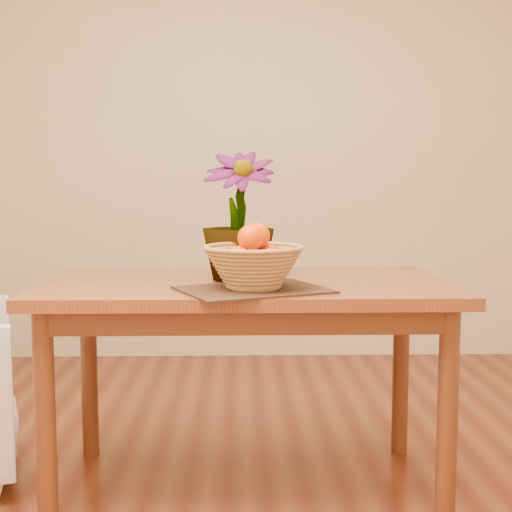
{
  "coord_description": "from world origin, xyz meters",
  "views": [
    {
      "loc": [
        -0.02,
        -2.15,
        1.09
      ],
      "look_at": [
        0.03,
        0.09,
        0.86
      ],
      "focal_mm": 50.0,
      "sensor_mm": 36.0,
      "label": 1
    }
  ],
  "objects": [
    {
      "name": "wicker_basket",
      "position": [
        0.02,
        0.07,
        0.82
      ],
      "size": [
        0.32,
        0.32,
        0.13
      ],
      "color": "#A88246",
      "rests_on": "placemat"
    },
    {
      "name": "table",
      "position": [
        0.0,
        0.3,
        0.66
      ],
      "size": [
        1.4,
        0.8,
        0.75
      ],
      "color": "maroon",
      "rests_on": "floor"
    },
    {
      "name": "orange_pile",
      "position": [
        0.02,
        0.07,
        0.87
      ],
      "size": [
        0.18,
        0.19,
        0.15
      ],
      "rotation": [
        0.0,
        0.0,
        0.18
      ],
      "color": "#DA4D03",
      "rests_on": "wicker_basket"
    },
    {
      "name": "potted_plant",
      "position": [
        -0.03,
        0.32,
        0.97
      ],
      "size": [
        0.26,
        0.26,
        0.45
      ],
      "primitive_type": "imported",
      "rotation": [
        0.0,
        0.0,
        -0.05
      ],
      "color": "#184614",
      "rests_on": "table"
    },
    {
      "name": "placemat",
      "position": [
        0.02,
        0.07,
        0.75
      ],
      "size": [
        0.53,
        0.48,
        0.01
      ],
      "primitive_type": "cube",
      "rotation": [
        0.0,
        0.0,
        0.42
      ],
      "color": "#381F14",
      "rests_on": "table"
    },
    {
      "name": "wall_back",
      "position": [
        0.0,
        2.25,
        1.35
      ],
      "size": [
        4.0,
        0.02,
        2.7
      ],
      "primitive_type": "cube",
      "color": "beige",
      "rests_on": "floor"
    }
  ]
}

